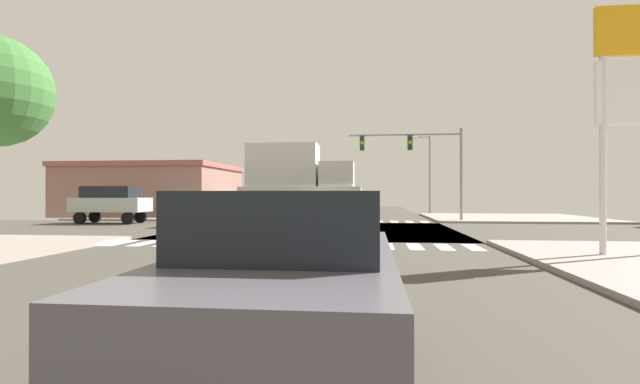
% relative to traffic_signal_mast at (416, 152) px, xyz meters
% --- Properties ---
extents(ground, '(90.00, 90.00, 0.05)m').
position_rel_traffic_signal_mast_xyz_m(ground, '(-5.72, -7.72, -4.71)').
color(ground, '#454039').
extents(sidewalk_corner_ne, '(12.00, 12.00, 0.14)m').
position_rel_traffic_signal_mast_xyz_m(sidewalk_corner_ne, '(7.28, 4.28, -4.61)').
color(sidewalk_corner_ne, gray).
rests_on(sidewalk_corner_ne, ground).
extents(sidewalk_corner_nw, '(12.00, 12.00, 0.14)m').
position_rel_traffic_signal_mast_xyz_m(sidewalk_corner_nw, '(-18.72, 4.28, -4.61)').
color(sidewalk_corner_nw, gray).
rests_on(sidewalk_corner_nw, ground).
extents(crosswalk_near, '(13.50, 2.00, 0.01)m').
position_rel_traffic_signal_mast_xyz_m(crosswalk_near, '(-5.97, -15.02, -4.68)').
color(crosswalk_near, silver).
rests_on(crosswalk_near, ground).
extents(crosswalk_far, '(13.50, 2.00, 0.01)m').
position_rel_traffic_signal_mast_xyz_m(crosswalk_far, '(-5.97, -0.42, -4.68)').
color(crosswalk_far, silver).
rests_on(crosswalk_far, ground).
extents(traffic_signal_mast, '(7.61, 0.55, 6.29)m').
position_rel_traffic_signal_mast_xyz_m(traffic_signal_mast, '(0.00, 0.00, 0.00)').
color(traffic_signal_mast, gray).
rests_on(traffic_signal_mast, ground).
extents(gas_station_sign, '(1.60, 0.20, 7.18)m').
position_rel_traffic_signal_mast_xyz_m(gas_station_sign, '(4.14, -17.58, 0.23)').
color(gas_station_sign, silver).
rests_on(gas_station_sign, ground).
extents(street_lamp, '(1.78, 0.32, 7.33)m').
position_rel_traffic_signal_mast_xyz_m(street_lamp, '(2.23, 12.44, -0.25)').
color(street_lamp, gray).
rests_on(street_lamp, ground).
extents(bank_building, '(14.35, 10.96, 4.41)m').
position_rel_traffic_signal_mast_xyz_m(bank_building, '(-21.87, 6.82, -2.47)').
color(bank_building, '#8F655B').
rests_on(bank_building, ground).
extents(suv_nearside_1, '(4.60, 1.96, 2.34)m').
position_rel_traffic_signal_mast_xyz_m(suv_nearside_1, '(-19.33, -4.22, -3.29)').
color(suv_nearside_1, black).
rests_on(suv_nearside_1, ground).
extents(sedan_farside_1, '(1.80, 4.30, 1.88)m').
position_rel_traffic_signal_mast_xyz_m(sedan_farside_1, '(-7.72, 28.32, -3.56)').
color(sedan_farside_1, black).
rests_on(sedan_farside_1, ground).
extents(box_truck_crossing_1, '(7.20, 2.40, 4.85)m').
position_rel_traffic_signal_mast_xyz_m(box_truck_crossing_1, '(-7.42, -4.22, -2.12)').
color(box_truck_crossing_1, black).
rests_on(box_truck_crossing_1, ground).
extents(sedan_queued_2, '(1.80, 4.30, 1.88)m').
position_rel_traffic_signal_mast_xyz_m(sedan_queued_2, '(-3.72, -27.21, -3.56)').
color(sedan_queued_2, black).
rests_on(sedan_queued_2, ground).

